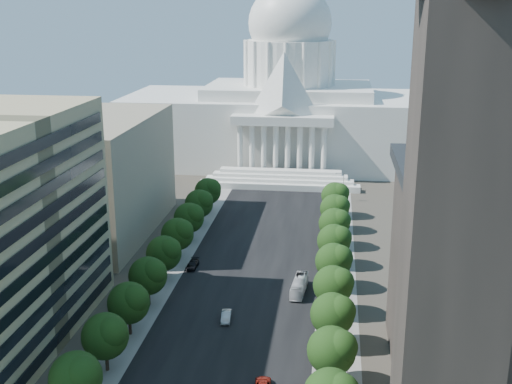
% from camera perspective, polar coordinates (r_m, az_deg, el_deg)
% --- Properties ---
extents(road_asphalt, '(30.00, 260.00, 0.01)m').
position_cam_1_polar(road_asphalt, '(154.17, 0.15, -5.44)').
color(road_asphalt, black).
rests_on(road_asphalt, ground).
extents(sidewalk_left, '(8.00, 260.00, 0.02)m').
position_cam_1_polar(sidewalk_left, '(157.44, -6.76, -5.09)').
color(sidewalk_left, gray).
rests_on(sidewalk_left, ground).
extents(sidewalk_right, '(8.00, 260.00, 0.02)m').
position_cam_1_polar(sidewalk_right, '(153.20, 7.25, -5.72)').
color(sidewalk_right, gray).
rests_on(sidewalk_right, ground).
extents(capitol, '(120.00, 56.00, 73.00)m').
position_cam_1_polar(capitol, '(240.59, 2.91, 7.38)').
color(capitol, white).
rests_on(capitol, ground).
extents(office_block_left_far, '(38.00, 52.00, 30.00)m').
position_cam_1_polar(office_block_left_far, '(170.87, -15.62, 1.41)').
color(office_block_left_far, gray).
rests_on(office_block_left_far, ground).
extents(tree_l_b, '(7.79, 7.60, 9.97)m').
position_cam_1_polar(tree_l_b, '(97.74, -15.60, -15.53)').
color(tree_l_b, '#33261C').
rests_on(tree_l_b, ground).
extents(tree_l_c, '(7.79, 7.60, 9.97)m').
position_cam_1_polar(tree_l_c, '(107.34, -13.14, -12.29)').
color(tree_l_c, '#33261C').
rests_on(tree_l_c, ground).
extents(tree_l_d, '(7.79, 7.60, 9.97)m').
position_cam_1_polar(tree_l_d, '(117.38, -11.13, -9.57)').
color(tree_l_d, '#33261C').
rests_on(tree_l_d, ground).
extents(tree_l_e, '(7.79, 7.60, 9.97)m').
position_cam_1_polar(tree_l_e, '(127.76, -9.48, -7.28)').
color(tree_l_e, '#33261C').
rests_on(tree_l_e, ground).
extents(tree_l_f, '(7.79, 7.60, 9.97)m').
position_cam_1_polar(tree_l_f, '(138.40, -8.09, -5.33)').
color(tree_l_f, '#33261C').
rests_on(tree_l_f, ground).
extents(tree_l_g, '(7.79, 7.60, 9.97)m').
position_cam_1_polar(tree_l_g, '(149.25, -6.90, -3.66)').
color(tree_l_g, '#33261C').
rests_on(tree_l_g, ground).
extents(tree_l_h, '(7.79, 7.60, 9.97)m').
position_cam_1_polar(tree_l_h, '(160.26, -5.88, -2.22)').
color(tree_l_h, '#33261C').
rests_on(tree_l_h, ground).
extents(tree_l_i, '(7.79, 7.60, 9.97)m').
position_cam_1_polar(tree_l_i, '(171.41, -5.00, -0.96)').
color(tree_l_i, '#33261C').
rests_on(tree_l_i, ground).
extents(tree_l_j, '(7.79, 7.60, 9.97)m').
position_cam_1_polar(tree_l_j, '(182.66, -4.22, 0.14)').
color(tree_l_j, '#33261C').
rests_on(tree_l_j, ground).
extents(tree_r_c, '(7.79, 7.60, 9.97)m').
position_cam_1_polar(tree_r_c, '(101.48, 6.93, -13.73)').
color(tree_r_c, '#33261C').
rests_on(tree_r_c, ground).
extents(tree_r_d, '(7.79, 7.60, 9.97)m').
position_cam_1_polar(tree_r_d, '(112.05, 6.98, -10.68)').
color(tree_r_d, '#33261C').
rests_on(tree_r_d, ground).
extents(tree_r_e, '(7.79, 7.60, 9.97)m').
position_cam_1_polar(tree_r_e, '(122.88, 7.02, -8.16)').
color(tree_r_e, '#33261C').
rests_on(tree_r_e, ground).
extents(tree_r_f, '(7.79, 7.60, 9.97)m').
position_cam_1_polar(tree_r_f, '(133.91, 7.05, -6.05)').
color(tree_r_f, '#33261C').
rests_on(tree_r_f, ground).
extents(tree_r_g, '(7.79, 7.60, 9.97)m').
position_cam_1_polar(tree_r_g, '(145.09, 7.08, -4.26)').
color(tree_r_g, '#33261C').
rests_on(tree_r_g, ground).
extents(tree_r_h, '(7.79, 7.60, 9.97)m').
position_cam_1_polar(tree_r_h, '(156.40, 7.10, -2.73)').
color(tree_r_h, '#33261C').
rests_on(tree_r_h, ground).
extents(tree_r_i, '(7.79, 7.60, 9.97)m').
position_cam_1_polar(tree_r_i, '(167.80, 7.12, -1.41)').
color(tree_r_i, '#33261C').
rests_on(tree_r_i, ground).
extents(tree_r_j, '(7.79, 7.60, 9.97)m').
position_cam_1_polar(tree_r_j, '(179.28, 7.14, -0.25)').
color(tree_r_j, '#33261C').
rests_on(tree_r_j, ground).
extents(streetlight_b, '(2.61, 0.44, 9.00)m').
position_cam_1_polar(streetlight_b, '(101.12, 7.83, -14.30)').
color(streetlight_b, gray).
rests_on(streetlight_b, ground).
extents(streetlight_c, '(2.61, 0.44, 9.00)m').
position_cam_1_polar(streetlight_c, '(123.34, 7.74, -8.41)').
color(streetlight_c, gray).
rests_on(streetlight_c, ground).
extents(streetlight_d, '(2.61, 0.44, 9.00)m').
position_cam_1_polar(streetlight_d, '(146.45, 7.68, -4.35)').
color(streetlight_d, gray).
rests_on(streetlight_d, ground).
extents(streetlight_e, '(2.61, 0.44, 9.00)m').
position_cam_1_polar(streetlight_e, '(170.10, 7.64, -1.41)').
color(streetlight_e, gray).
rests_on(streetlight_e, ground).
extents(streetlight_f, '(2.61, 0.44, 9.00)m').
position_cam_1_polar(streetlight_f, '(194.09, 7.61, 0.81)').
color(streetlight_f, gray).
rests_on(streetlight_f, ground).
extents(car_silver, '(2.18, 5.16, 1.66)m').
position_cam_1_polar(car_silver, '(122.76, -2.66, -10.99)').
color(car_silver, '#A0A3A7').
rests_on(car_silver, ground).
extents(car_dark_b, '(2.43, 5.55, 1.59)m').
position_cam_1_polar(car_dark_b, '(146.13, -5.67, -6.45)').
color(car_dark_b, black).
rests_on(car_dark_b, ground).
extents(city_bus, '(3.36, 10.68, 2.93)m').
position_cam_1_polar(city_bus, '(133.71, 3.87, -8.32)').
color(city_bus, silver).
rests_on(city_bus, ground).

